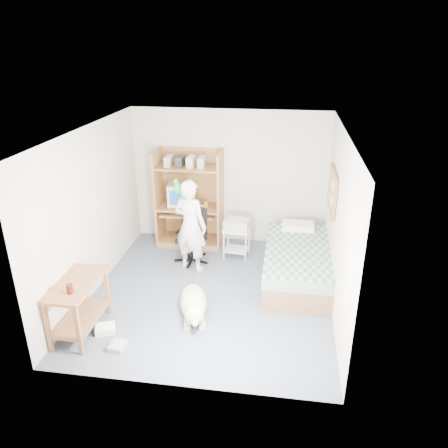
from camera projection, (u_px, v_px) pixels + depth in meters
name	position (u px, v px, depth m)	size (l,w,h in m)	color
floor	(211.00, 292.00, 6.77)	(4.00, 4.00, 0.00)	#4C5667
wall_back	(229.00, 177.00, 8.09)	(3.60, 0.02, 2.50)	beige
wall_right	(338.00, 225.00, 6.03)	(0.02, 4.00, 2.50)	beige
wall_left	(92.00, 211.00, 6.52)	(0.02, 4.00, 2.50)	beige
ceiling	(209.00, 131.00, 5.78)	(3.60, 4.00, 0.02)	white
computer_hutch	(190.00, 202.00, 8.12)	(1.20, 0.63, 1.80)	brown
bed	(297.00, 263.00, 7.04)	(1.02, 2.02, 0.66)	brown
side_desk	(78.00, 300.00, 5.69)	(0.50, 1.00, 0.75)	brown
corkboard	(333.00, 191.00, 6.77)	(0.04, 0.94, 0.66)	#A17648
office_chair	(193.00, 243.00, 7.63)	(0.54, 0.55, 0.95)	black
person	(190.00, 226.00, 7.17)	(0.58, 0.38, 1.58)	white
parrot	(177.00, 187.00, 6.96)	(0.12, 0.20, 0.32)	#188F14
dog	(194.00, 304.00, 6.14)	(0.56, 1.16, 0.44)	beige
printer_cart	(237.00, 238.00, 7.76)	(0.49, 0.41, 0.54)	silver
printer	(237.00, 224.00, 7.65)	(0.42, 0.32, 0.18)	#B2B2AD
crt_monitor	(180.00, 194.00, 8.09)	(0.49, 0.51, 0.40)	beige
keyboard	(188.00, 213.00, 8.04)	(0.45, 0.16, 0.03)	beige
pencil_cup	(206.00, 205.00, 8.00)	(0.08, 0.08, 0.12)	gold
drink_glass	(70.00, 289.00, 5.34)	(0.08, 0.08, 0.12)	#3B1309
floor_box_a	(105.00, 329.00, 5.84)	(0.25, 0.20, 0.10)	white
floor_box_b	(118.00, 346.00, 5.53)	(0.18, 0.22, 0.08)	#A4A4A0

